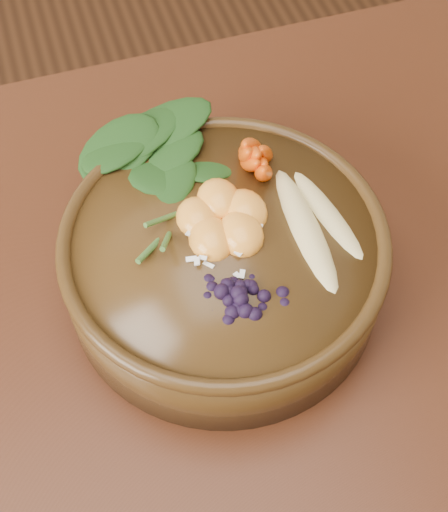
{
  "coord_description": "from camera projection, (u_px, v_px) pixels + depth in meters",
  "views": [
    {
      "loc": [
        0.17,
        -0.17,
        1.27
      ],
      "look_at": [
        0.27,
        0.14,
        0.79
      ],
      "focal_mm": 50.0,
      "sensor_mm": 36.0,
      "label": 1
    }
  ],
  "objects": [
    {
      "name": "mandarin_cluster",
      "position": [
        223.0,
        210.0,
        0.55
      ],
      "size": [
        0.09,
        0.09,
        0.03
      ],
      "primitive_type": null,
      "rotation": [
        0.0,
        0.0,
        -0.14
      ],
      "color": "#FF9B2F",
      "rests_on": "stoneware_bowl"
    },
    {
      "name": "banana_halves",
      "position": [
        318.0,
        211.0,
        0.55
      ],
      "size": [
        0.06,
        0.14,
        0.03
      ],
      "rotation": [
        0.0,
        0.0,
        -0.14
      ],
      "color": "#E0CC84",
      "rests_on": "stoneware_bowl"
    },
    {
      "name": "blueberry_pile",
      "position": [
        241.0,
        283.0,
        0.51
      ],
      "size": [
        0.13,
        0.11,
        0.04
      ],
      "primitive_type": null,
      "rotation": [
        0.0,
        0.0,
        -0.14
      ],
      "color": "black",
      "rests_on": "stoneware_bowl"
    },
    {
      "name": "coconut_flakes",
      "position": [
        230.0,
        254.0,
        0.54
      ],
      "size": [
        0.09,
        0.07,
        0.01
      ],
      "primitive_type": null,
      "rotation": [
        0.0,
        0.0,
        -0.14
      ],
      "color": "white",
      "rests_on": "stoneware_bowl"
    },
    {
      "name": "stoneware_bowl",
      "position": [
        224.0,
        263.0,
        0.58
      ],
      "size": [
        0.29,
        0.29,
        0.07
      ],
      "primitive_type": "cylinder",
      "rotation": [
        0.0,
        0.0,
        -0.14
      ],
      "color": "#432C12",
      "rests_on": "dining_table"
    },
    {
      "name": "kale_heap",
      "position": [
        162.0,
        176.0,
        0.56
      ],
      "size": [
        0.19,
        0.17,
        0.04
      ],
      "primitive_type": null,
      "rotation": [
        0.0,
        0.0,
        -0.14
      ],
      "color": "#1B4214",
      "rests_on": "stoneware_bowl"
    },
    {
      "name": "carrot_cluster",
      "position": [
        267.0,
        133.0,
        0.57
      ],
      "size": [
        0.06,
        0.06,
        0.07
      ],
      "primitive_type": null,
      "rotation": [
        0.0,
        0.0,
        -0.14
      ],
      "color": "#DA480C",
      "rests_on": "stoneware_bowl"
    }
  ]
}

